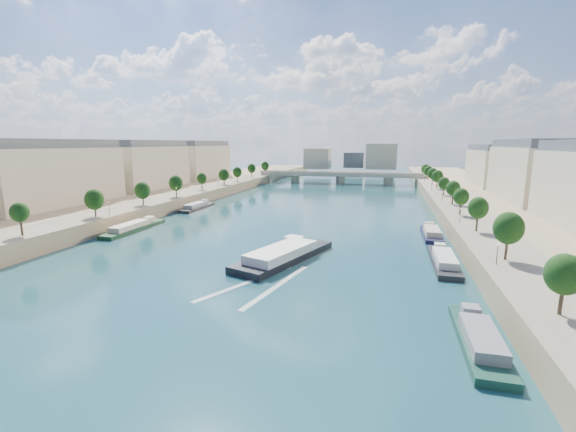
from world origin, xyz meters
The scene contains 17 objects.
ground centered at (0.00, 100.00, 0.00)m, with size 700.00×700.00×0.00m, color #0C3437.
quay_left centered at (-72.00, 100.00, 2.50)m, with size 44.00×520.00×5.00m, color #9E8460.
quay_right centered at (72.00, 100.00, 2.50)m, with size 44.00×520.00×5.00m, color #9E8460.
pave_left centered at (-57.00, 100.00, 5.05)m, with size 14.00×520.00×0.10m, color gray.
pave_right centered at (57.00, 100.00, 5.05)m, with size 14.00×520.00×0.10m, color gray.
trees_left centered at (-55.00, 102.00, 10.48)m, with size 4.80×268.80×8.26m.
trees_right centered at (55.00, 110.00, 10.48)m, with size 4.80×268.80×8.26m.
lamps_left centered at (-52.50, 90.00, 7.78)m, with size 0.36×200.36×4.28m.
lamps_right centered at (52.50, 105.00, 7.78)m, with size 0.36×200.36×4.28m.
buildings_left centered at (-85.00, 112.00, 16.45)m, with size 16.00×226.00×23.20m.
buildings_right centered at (85.00, 112.00, 16.45)m, with size 16.00×226.00×23.20m.
skyline centered at (3.19, 319.52, 14.66)m, with size 79.00×42.00×22.00m.
bridge centered at (0.00, 234.11, 5.08)m, with size 112.00×12.00×8.15m.
tour_barge centered at (9.14, 53.77, 1.26)m, with size 18.76×32.68×4.27m.
wake centered at (9.14, 37.27, 0.02)m, with size 15.94×25.68×0.04m.
moored_barges_left centered at (-45.50, 45.24, 0.84)m, with size 5.00×157.45×3.60m.
moored_barges_right centered at (45.50, 38.70, 0.84)m, with size 5.00×121.02×3.60m.
Camera 1 is at (32.49, -31.15, 27.40)m, focal length 24.00 mm.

